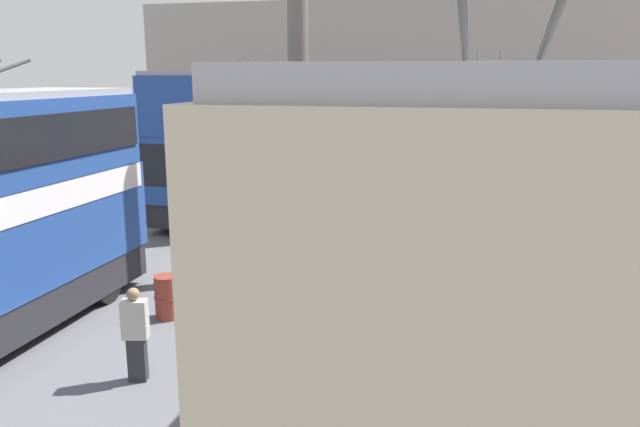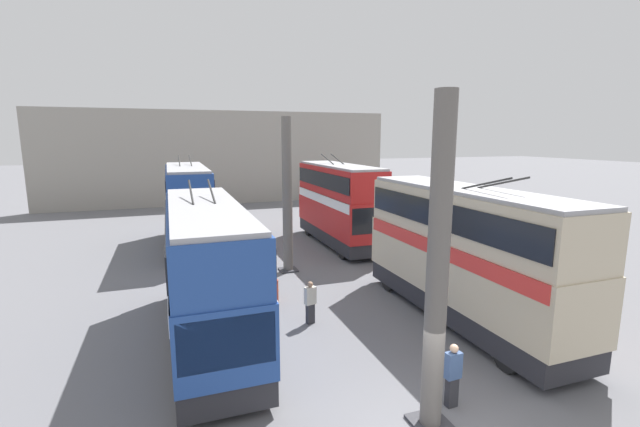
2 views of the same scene
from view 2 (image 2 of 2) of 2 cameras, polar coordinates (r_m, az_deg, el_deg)
depot_back_wall at (r=46.12m, az=-12.55°, el=7.25°), size 0.50×36.00×9.68m
support_column_near at (r=10.29m, az=15.39°, el=-7.72°), size 0.93×0.93×7.99m
support_column_far at (r=22.05m, az=-4.38°, el=2.04°), size 0.93×0.93×7.99m
bus_left_near at (r=17.03m, az=18.65°, el=-4.14°), size 10.38×2.54×5.75m
bus_left_far at (r=27.76m, az=2.52°, el=1.89°), size 9.52×2.54×5.86m
bus_right_near at (r=14.99m, az=-14.77°, el=-6.67°), size 9.79×2.54×5.40m
bus_right_far at (r=28.20m, az=-17.21°, el=1.49°), size 9.58×2.54×5.81m
person_aisle_foreground at (r=12.32m, az=17.27°, el=-19.72°), size 0.26×0.43×1.74m
person_aisle_midway at (r=16.44m, az=-1.31°, el=-11.63°), size 0.34×0.47×1.65m
oil_drum at (r=18.75m, az=-6.37°, el=-10.20°), size 0.55×0.55×0.94m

